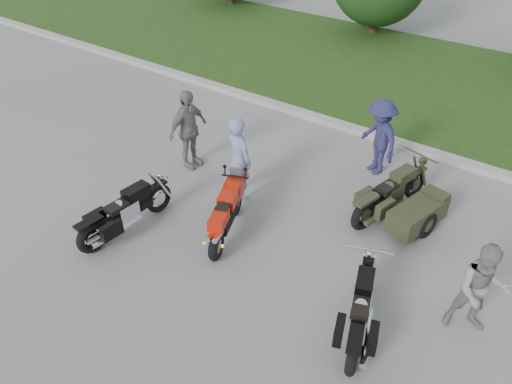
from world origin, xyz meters
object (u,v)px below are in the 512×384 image
Objects in this scene: person_denim at (379,137)px; person_stripe at (239,159)px; sportbike_red at (226,214)px; person_grey at (481,290)px; person_back at (188,130)px; cruiser_left at (123,214)px; cruiser_sidecar at (405,207)px; cruiser_right at (360,313)px.

person_stripe is at bearing -93.66° from person_denim.
person_stripe reaches higher than person_denim.
sportbike_red is 4.10m from person_denim.
person_back is (-6.85, 1.04, 0.12)m from person_grey.
person_back reaches higher than sportbike_red.
cruiser_left is 1.26× the size of person_denim.
person_back is at bearing 124.40° from sportbike_red.
person_denim reaches higher than cruiser_left.
cruiser_sidecar is 2.69m from person_grey.
person_back is (-1.69, 0.32, 0.01)m from person_stripe.
cruiser_right is (4.85, 0.44, -0.01)m from cruiser_left.
cruiser_right is at bearing -32.99° from sportbike_red.
person_stripe is at bearing 69.00° from cruiser_left.
person_denim is (1.39, 3.84, 0.36)m from sportbike_red.
person_grey is at bearing -95.14° from person_back.
person_denim is at bearing -54.53° from person_back.
cruiser_sidecar is at bearing -145.55° from person_stripe.
person_denim is 0.95× the size of person_back.
person_back reaches higher than person_denim.
cruiser_left is at bearing -164.05° from person_back.
person_stripe is 3.29m from person_denim.
person_back is at bearing 145.52° from person_grey.
person_denim is at bearing 92.61° from cruiser_right.
sportbike_red is at bearing 149.82° from cruiser_right.
person_denim is at bearing 48.55° from sportbike_red.
person_stripe is (-0.60, 1.23, 0.40)m from sportbike_red.
cruiser_sidecar reaches higher than cruiser_left.
cruiser_left is at bearing -169.46° from sportbike_red.
cruiser_left is 2.60m from person_stripe.
cruiser_left is 1.35× the size of person_grey.
person_stripe is 5.21m from person_grey.
person_denim is at bearing 62.55° from cruiser_left.
person_stripe is at bearing 146.21° from person_grey.
person_stripe reaches higher than cruiser_right.
cruiser_right is at bearing -167.07° from person_grey.
sportbike_red reaches higher than cruiser_right.
cruiser_sidecar is 2.01m from person_denim.
cruiser_sidecar is at bearing -76.97° from person_back.
person_stripe is (1.11, 2.30, 0.50)m from cruiser_left.
person_stripe reaches higher than cruiser_sidecar.
person_grey is 6.93m from person_back.
cruiser_right is 4.83m from person_denim.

